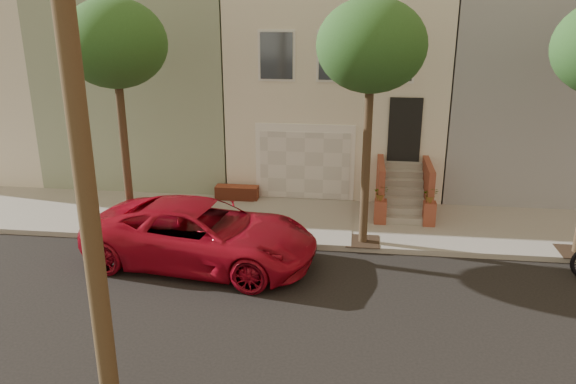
# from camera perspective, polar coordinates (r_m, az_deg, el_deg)

# --- Properties ---
(ground) EXTENTS (90.00, 90.00, 0.00)m
(ground) POSITION_cam_1_polar(r_m,az_deg,el_deg) (12.04, 2.66, -12.83)
(ground) COLOR black
(ground) RESTS_ON ground
(sidewalk) EXTENTS (40.00, 3.70, 0.15)m
(sidewalk) POSITION_cam_1_polar(r_m,az_deg,el_deg) (16.80, 4.13, -3.11)
(sidewalk) COLOR gray
(sidewalk) RESTS_ON ground
(house_row) EXTENTS (33.10, 11.70, 7.00)m
(house_row) POSITION_cam_1_polar(r_m,az_deg,el_deg) (21.61, 5.24, 11.53)
(house_row) COLOR beige
(house_row) RESTS_ON sidewalk
(tree_left) EXTENTS (2.70, 2.57, 6.30)m
(tree_left) POSITION_cam_1_polar(r_m,az_deg,el_deg) (15.49, -17.14, 14.04)
(tree_left) COLOR #2D2116
(tree_left) RESTS_ON sidewalk
(tree_mid) EXTENTS (2.70, 2.57, 6.30)m
(tree_mid) POSITION_cam_1_polar(r_m,az_deg,el_deg) (14.19, 8.45, 14.29)
(tree_mid) COLOR #2D2116
(tree_mid) RESTS_ON sidewalk
(pickup_truck) EXTENTS (6.07, 3.40, 1.60)m
(pickup_truck) POSITION_cam_1_polar(r_m,az_deg,el_deg) (14.24, -8.71, -4.22)
(pickup_truck) COLOR #A40C1E
(pickup_truck) RESTS_ON ground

